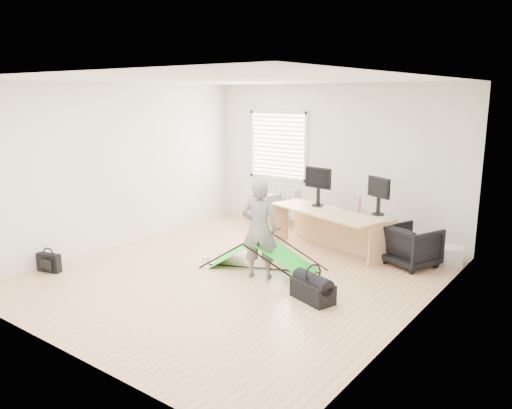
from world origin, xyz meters
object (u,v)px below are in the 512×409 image
Objects in this scene: desk at (324,232)px; laptop_bag at (49,263)px; thermos at (359,204)px; person at (259,229)px; office_chair at (412,246)px; monitor_left at (318,192)px; duffel_bag at (313,291)px; monitor_right at (379,201)px; filing_cabinet at (267,210)px; storage_crate at (446,255)px; kite at (263,252)px.

desk reaches higher than laptop_bag.
thermos is 1.93m from person.
desk is 1.59m from person.
person is (-1.55, -1.73, 0.39)m from office_chair.
thermos reaches higher than desk.
office_chair is (1.37, 0.19, -0.04)m from desk.
duffel_bag is (1.13, -2.07, -0.80)m from monitor_left.
desk is 8.26× the size of thermos.
laptop_bag is (-3.51, -3.46, -0.77)m from monitor_right.
storage_crate is at bearing 11.83° from filing_cabinet.
laptop_bag is at bearing 6.69° from person.
person is at bearing -80.77° from monitor_left.
desk is at bearing 134.45° from duffel_bag.
desk is 3.12× the size of filing_cabinet.
thermos reaches higher than duffel_bag.
monitor_left reaches higher than monitor_right.
kite is (-0.13, 0.28, -0.44)m from person.
office_chair is (0.93, -0.10, -0.50)m from thermos.
desk is at bearing -147.07° from thermos.
monitor_left reaches higher than desk.
laptop_bag is 3.83m from duffel_bag.
filing_cabinet is 0.46× the size of person.
duffel_bag is at bearing -30.99° from filing_cabinet.
person reaches higher than kite.
monitor_left is at bearing -5.72° from filing_cabinet.
monitor_right is 0.85m from office_chair.
kite is (-0.75, -1.55, -0.55)m from thermos.
desk is 1.39m from office_chair.
thermos is at bearing 39.85° from kite.
office_chair is at bearing -6.11° from thermos.
storage_crate reaches higher than duffel_bag.
storage_crate is 5.89m from laptop_bag.
desk is at bearing -37.34° from monitor_left.
person is 1.20m from duffel_bag.
monitor_left is 0.74× the size of office_chair.
storage_crate is (1.32, 0.34, -0.68)m from thermos.
storage_crate is at bearing 14.59° from thermos.
desk is 3.55× the size of duffel_bag.
desk reaches higher than kite.
person reaches higher than monitor_left.
laptop_bag is (-3.17, -3.48, -0.67)m from thermos.
thermos is 1.52m from storage_crate.
thermos reaches higher than filing_cabinet.
office_chair is (0.60, -0.08, -0.59)m from monitor_right.
filing_cabinet is at bearing 172.07° from desk.
monitor_left is 1.07× the size of storage_crate.
monitor_left is 1.83m from person.
kite is at bearing -41.27° from filing_cabinet.
monitor_right is 1.25× the size of laptop_bag.
filing_cabinet reaches higher than office_chair.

